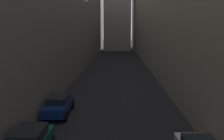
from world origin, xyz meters
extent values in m
plane|color=black|center=(0.00, 48.00, 0.00)|extent=(264.00, 264.00, 0.00)
cube|color=slate|center=(-12.96, 50.00, 10.00)|extent=(14.91, 108.00, 20.00)
cube|color=black|center=(-4.40, 17.32, 1.27)|extent=(1.60, 2.10, 0.55)
cylinder|color=black|center=(-5.27, 18.72, 0.31)|extent=(0.22, 0.61, 0.61)
cylinder|color=black|center=(-3.53, 18.72, 0.31)|extent=(0.22, 0.61, 0.61)
cube|color=navy|center=(-4.40, 24.24, 0.68)|extent=(1.69, 4.50, 0.69)
cube|color=black|center=(-4.40, 24.27, 1.26)|extent=(1.56, 2.13, 0.46)
cylinder|color=black|center=(-5.25, 25.77, 0.34)|extent=(0.22, 0.67, 0.67)
cylinder|color=black|center=(-3.55, 25.77, 0.34)|extent=(0.22, 0.67, 0.67)
cylinder|color=black|center=(-5.25, 22.71, 0.34)|extent=(0.22, 0.67, 0.67)
cylinder|color=black|center=(-3.55, 22.71, 0.34)|extent=(0.22, 0.67, 0.67)
camera|label=1|loc=(0.32, 4.62, 6.71)|focal=41.12mm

